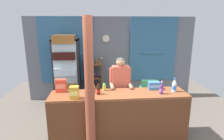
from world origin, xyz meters
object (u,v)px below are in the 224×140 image
(snack_box_crackers, at_px, (61,86))
(snack_box_biscuit, at_px, (154,86))
(snack_box_choco_powder, at_px, (74,92))
(stall_counter, at_px, (120,114))
(shopkeeper, at_px, (120,84))
(soda_bottle_water, at_px, (174,86))
(soda_bottle_lime_soda, at_px, (104,87))
(bottle_shelf_rack, at_px, (95,79))
(plastic_lawn_chair, at_px, (148,92))
(soda_bottle_cola, at_px, (99,90))
(drink_fridge, at_px, (67,69))
(soda_bottle_grape_soda, at_px, (161,89))
(timber_post, at_px, (90,92))
(soda_bottle_orange_soda, at_px, (93,88))

(snack_box_crackers, distance_m, snack_box_biscuit, 1.90)
(snack_box_choco_powder, height_order, snack_box_biscuit, snack_box_choco_powder)
(stall_counter, bearing_deg, snack_box_biscuit, 20.23)
(stall_counter, distance_m, snack_box_crackers, 1.29)
(snack_box_biscuit, bearing_deg, shopkeeper, 154.99)
(soda_bottle_water, height_order, soda_bottle_lime_soda, soda_bottle_water)
(soda_bottle_water, height_order, snack_box_crackers, soda_bottle_water)
(stall_counter, bearing_deg, bottle_shelf_rack, 103.39)
(stall_counter, xyz_separation_m, snack_box_choco_powder, (-0.84, -0.07, 0.50))
(plastic_lawn_chair, distance_m, soda_bottle_cola, 1.99)
(shopkeeper, height_order, snack_box_crackers, shopkeeper)
(drink_fridge, distance_m, soda_bottle_lime_soda, 1.73)
(soda_bottle_cola, bearing_deg, soda_bottle_water, 0.31)
(bottle_shelf_rack, height_order, soda_bottle_cola, bottle_shelf_rack)
(bottle_shelf_rack, xyz_separation_m, soda_bottle_grape_soda, (1.30, -2.04, 0.39))
(snack_box_biscuit, bearing_deg, timber_post, -157.48)
(soda_bottle_cola, relative_size, snack_box_biscuit, 0.89)
(bottle_shelf_rack, distance_m, soda_bottle_grape_soda, 2.45)
(soda_bottle_lime_soda, height_order, soda_bottle_grape_soda, soda_bottle_grape_soda)
(soda_bottle_grape_soda, xyz_separation_m, snack_box_biscuit, (-0.06, 0.27, -0.03))
(soda_bottle_water, distance_m, snack_box_choco_powder, 1.96)
(drink_fridge, xyz_separation_m, soda_bottle_orange_soda, (0.73, -1.53, -0.04))
(shopkeeper, distance_m, soda_bottle_lime_soda, 0.48)
(soda_bottle_orange_soda, bearing_deg, shopkeeper, 32.04)
(soda_bottle_water, relative_size, snack_box_crackers, 1.10)
(stall_counter, xyz_separation_m, soda_bottle_grape_soda, (0.81, 0.01, 0.49))
(plastic_lawn_chair, relative_size, soda_bottle_orange_soda, 3.84)
(shopkeeper, xyz_separation_m, soda_bottle_grape_soda, (0.73, -0.58, 0.08))
(stall_counter, height_order, snack_box_biscuit, snack_box_biscuit)
(soda_bottle_grape_soda, height_order, snack_box_crackers, snack_box_crackers)
(soda_bottle_cola, bearing_deg, snack_box_crackers, 164.63)
(drink_fridge, xyz_separation_m, soda_bottle_water, (2.35, -1.64, -0.01))
(shopkeeper, height_order, snack_box_biscuit, shopkeeper)
(snack_box_biscuit, bearing_deg, snack_box_crackers, 179.26)
(timber_post, relative_size, soda_bottle_lime_soda, 12.06)
(bottle_shelf_rack, relative_size, snack_box_choco_powder, 5.81)
(snack_box_choco_powder, bearing_deg, shopkeeper, 35.28)
(soda_bottle_lime_soda, bearing_deg, shopkeeper, 38.12)
(soda_bottle_lime_soda, bearing_deg, soda_bottle_cola, -121.14)
(soda_bottle_cola, relative_size, soda_bottle_orange_soda, 0.93)
(bottle_shelf_rack, relative_size, soda_bottle_water, 4.72)
(shopkeeper, xyz_separation_m, soda_bottle_orange_soda, (-0.59, -0.37, 0.07))
(shopkeeper, bearing_deg, snack_box_biscuit, -25.01)
(stall_counter, distance_m, plastic_lawn_chair, 1.72)
(bottle_shelf_rack, bearing_deg, stall_counter, -76.61)
(bottle_shelf_rack, bearing_deg, snack_box_biscuit, -54.98)
(stall_counter, bearing_deg, snack_box_crackers, 165.19)
(bottle_shelf_rack, xyz_separation_m, shopkeeper, (0.58, -1.46, 0.30))
(timber_post, xyz_separation_m, drink_fridge, (-0.67, 2.01, -0.06))
(soda_bottle_grape_soda, distance_m, snack_box_choco_powder, 1.66)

